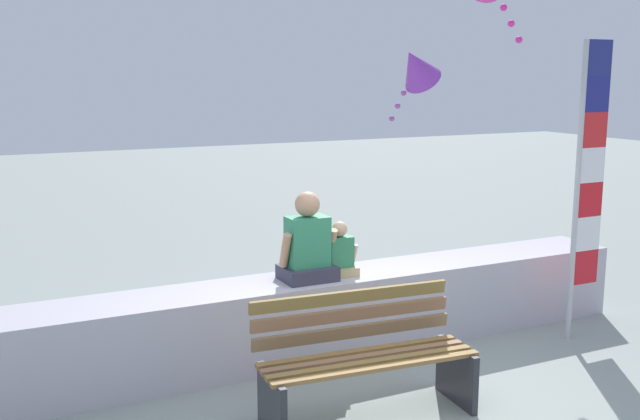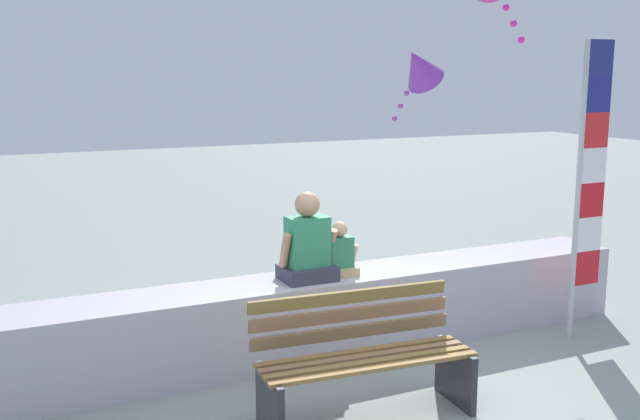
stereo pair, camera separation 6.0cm
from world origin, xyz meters
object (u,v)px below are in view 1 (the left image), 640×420
(person_child, at_px, (340,254))
(kite_purple, at_px, (416,67))
(flag_banner, at_px, (586,177))
(park_bench, at_px, (364,360))
(person_adult, at_px, (308,246))

(person_child, xyz_separation_m, kite_purple, (2.69, 2.94, 1.67))
(flag_banner, height_order, kite_purple, kite_purple)
(park_bench, relative_size, person_adult, 2.10)
(flag_banner, distance_m, kite_purple, 3.79)
(flag_banner, bearing_deg, person_child, 162.91)
(person_child, bearing_deg, person_adult, -179.93)
(person_adult, height_order, flag_banner, flag_banner)
(park_bench, bearing_deg, person_adult, 85.16)
(park_bench, height_order, person_adult, person_adult)
(flag_banner, relative_size, kite_purple, 2.47)
(person_child, relative_size, flag_banner, 0.18)
(person_adult, relative_size, kite_purple, 0.69)
(park_bench, relative_size, person_child, 3.33)
(person_child, bearing_deg, kite_purple, 47.61)
(kite_purple, bearing_deg, park_bench, -126.86)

